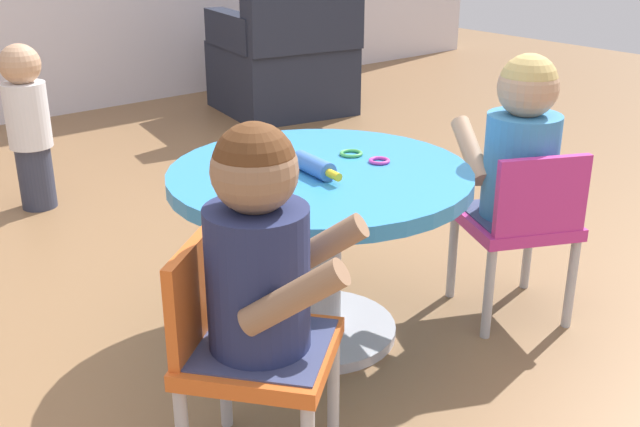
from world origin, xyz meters
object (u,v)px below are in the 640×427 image
Objects in this scene: seated_child_left at (260,250)px; armchair_dark at (285,61)px; toddler_standing at (28,122)px; craft_scissors at (243,171)px; seated_child_right at (521,144)px; child_chair_left at (244,347)px; craft_table at (320,215)px; child_chair_right at (520,223)px; rolling_pin at (314,166)px.

armchair_dark reaches higher than seated_child_left.
toddler_standing is 1.42m from craft_scissors.
seated_child_left is 0.57m from craft_scissors.
craft_scissors is at bearing 152.32° from seated_child_right.
armchair_dark is at bearing 51.22° from child_chair_left.
craft_table is 0.60m from child_chair_right.
child_chair_right is 1.97m from toddler_standing.
craft_scissors is at bearing 134.49° from rolling_pin.
craft_scissors is at bearing 149.45° from child_chair_right.
rolling_pin reaches higher than child_chair_right.
seated_child_left is (-0.46, -0.37, 0.16)m from craft_table.
child_chair_right is (0.52, -0.29, -0.07)m from craft_table.
seated_child_left is 0.55m from rolling_pin.
craft_table is 0.60m from child_chair_left.
craft_scissors is (-1.68, -2.03, 0.20)m from armchair_dark.
child_chair_right is at bearing -112.23° from armchair_dark.
child_chair_left is 3.19m from armchair_dark.
craft_table is 0.97× the size of armchair_dark.
child_chair_right is 2.63m from armchair_dark.
craft_table is at bearing 154.52° from seated_child_right.
child_chair_right is 0.63× the size of armchair_dark.
child_chair_left reaches higher than craft_scissors.
seated_child_right is 1.95m from toddler_standing.
rolling_pin is 0.19m from craft_scissors.
craft_table is 2.63m from armchair_dark.
armchair_dark is 2.65m from craft_scissors.
seated_child_right is 2.60m from armchair_dark.
child_chair_right is 0.80× the size of toddler_standing.
child_chair_left is at bearing -128.78° from armchair_dark.
craft_table is at bearing -125.15° from armchair_dark.
craft_table is 1.61× the size of seated_child_left.
craft_table is 5.78× the size of craft_scissors.
craft_table is 0.16m from rolling_pin.
seated_child_left is at bearing -120.97° from craft_scissors.
child_chair_right is (0.98, 0.08, -0.23)m from seated_child_left.
child_chair_right reaches higher than craft_table.
toddler_standing is (0.22, 1.90, -0.17)m from seated_child_left.
rolling_pin is (-0.57, 0.23, -0.00)m from seated_child_right.
toddler_standing is 2.91× the size of rolling_pin.
toddler_standing is at bearing 113.51° from seated_child_right.
armchair_dark reaches higher than seated_child_right.
armchair_dark is at bearing 19.38° from toddler_standing.
seated_child_right reaches higher than craft_scissors.
seated_child_left reaches higher than child_chair_right.
armchair_dark is (0.98, 2.40, -0.22)m from seated_child_right.
craft_scissors is (0.32, 0.45, 0.20)m from child_chair_left.
child_chair_left is 1.00m from child_chair_right.
armchair_dark reaches higher than craft_scissors.
craft_scissors is at bearing 145.96° from craft_table.
seated_child_left reaches higher than rolling_pin.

